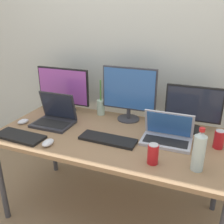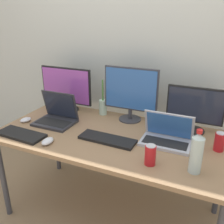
{
  "view_description": "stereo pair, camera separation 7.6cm",
  "coord_description": "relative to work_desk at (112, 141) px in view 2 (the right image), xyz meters",
  "views": [
    {
      "loc": [
        0.6,
        -1.53,
        1.58
      ],
      "look_at": [
        0.0,
        0.0,
        0.92
      ],
      "focal_mm": 40.0,
      "sensor_mm": 36.0,
      "label": 1
    },
    {
      "loc": [
        0.67,
        -1.5,
        1.58
      ],
      "look_at": [
        0.0,
        0.0,
        0.92
      ],
      "focal_mm": 40.0,
      "sensor_mm": 36.0,
      "label": 2
    }
  ],
  "objects": [
    {
      "name": "monitor_right",
      "position": [
        0.53,
        0.3,
        0.24
      ],
      "size": [
        0.41,
        0.18,
        0.35
      ],
      "color": "black",
      "rests_on": "work_desk"
    },
    {
      "name": "keyboard_main",
      "position": [
        0.01,
        -0.1,
        0.07
      ],
      "size": [
        0.41,
        0.15,
        0.02
      ],
      "primitive_type": "cube",
      "rotation": [
        0.0,
        0.0,
        -0.03
      ],
      "color": "black",
      "rests_on": "work_desk"
    },
    {
      "name": "mouse_by_keyboard",
      "position": [
        -0.35,
        -0.3,
        0.08
      ],
      "size": [
        0.07,
        0.11,
        0.04
      ],
      "primitive_type": "ellipsoid",
      "rotation": [
        0.0,
        0.0,
        0.02
      ],
      "color": "silver",
      "rests_on": "work_desk"
    },
    {
      "name": "laptop_secondary",
      "position": [
        0.39,
        0.04,
        0.11
      ],
      "size": [
        0.34,
        0.21,
        0.21
      ],
      "color": "#B7B7BC",
      "rests_on": "work_desk"
    },
    {
      "name": "ground_plane",
      "position": [
        0.0,
        0.0,
        -0.68
      ],
      "size": [
        16.0,
        16.0,
        0.0
      ],
      "primitive_type": "plane",
      "color": "#9E7F5B"
    },
    {
      "name": "bamboo_vase",
      "position": [
        -0.23,
        0.33,
        0.13
      ],
      "size": [
        0.07,
        0.07,
        0.31
      ],
      "color": "#B2D1B7",
      "rests_on": "work_desk"
    },
    {
      "name": "soda_can_by_laptop",
      "position": [
        0.73,
        0.08,
        0.12
      ],
      "size": [
        0.07,
        0.07,
        0.13
      ],
      "color": "red",
      "rests_on": "work_desk"
    },
    {
      "name": "laptop_silver",
      "position": [
        -0.5,
        0.02,
        0.12
      ],
      "size": [
        0.31,
        0.24,
        0.25
      ],
      "color": "#2D2D33",
      "rests_on": "work_desk"
    },
    {
      "name": "soda_can_near_keyboard",
      "position": [
        0.36,
        -0.26,
        0.12
      ],
      "size": [
        0.07,
        0.07,
        0.13
      ],
      "color": "red",
      "rests_on": "work_desk"
    },
    {
      "name": "keyboard_aux",
      "position": [
        -0.6,
        -0.29,
        0.07
      ],
      "size": [
        0.38,
        0.17,
        0.02
      ],
      "primitive_type": "cube",
      "rotation": [
        0.0,
        0.0,
        -0.04
      ],
      "color": "black",
      "rests_on": "work_desk"
    },
    {
      "name": "monitor_center",
      "position": [
        0.03,
        0.31,
        0.3
      ],
      "size": [
        0.45,
        0.19,
        0.44
      ],
      "color": "#38383D",
      "rests_on": "work_desk"
    },
    {
      "name": "monitor_left",
      "position": [
        -0.58,
        0.29,
        0.26
      ],
      "size": [
        0.49,
        0.2,
        0.4
      ],
      "color": "black",
      "rests_on": "work_desk"
    },
    {
      "name": "water_bottle",
      "position": [
        0.61,
        -0.23,
        0.18
      ],
      "size": [
        0.07,
        0.07,
        0.26
      ],
      "color": "silver",
      "rests_on": "work_desk"
    },
    {
      "name": "wall_back",
      "position": [
        0.0,
        0.59,
        0.62
      ],
      "size": [
        7.0,
        0.08,
        2.6
      ],
      "primitive_type": "cube",
      "color": "silver",
      "rests_on": "ground"
    },
    {
      "name": "work_desk",
      "position": [
        0.0,
        0.0,
        0.0
      ],
      "size": [
        1.7,
        0.83,
        0.74
      ],
      "color": "#424247",
      "rests_on": "ground"
    },
    {
      "name": "mouse_by_laptop",
      "position": [
        -0.74,
        -0.08,
        0.07
      ],
      "size": [
        0.09,
        0.11,
        0.03
      ],
      "primitive_type": "ellipsoid",
      "rotation": [
        0.0,
        0.0,
        -0.33
      ],
      "color": "silver",
      "rests_on": "work_desk"
    }
  ]
}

